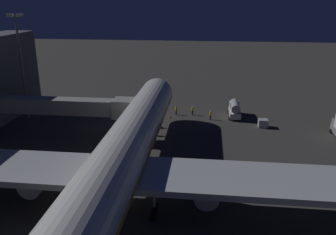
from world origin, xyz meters
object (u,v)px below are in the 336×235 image
ground_crew_under_port_wing (176,110)px  traffic_cone_nose_starboard (148,116)px  jet_bridge (68,106)px  baggage_container_mid_row (263,123)px  ground_crew_by_belt_loader (210,115)px  ground_crew_marshaller_fwd (193,110)px  apron_floodlight_mast (21,61)px  traffic_cone_nose_port (170,117)px  airliner_at_gate (113,173)px  fuel_tanker (235,109)px

ground_crew_under_port_wing → traffic_cone_nose_starboard: 5.91m
jet_bridge → baggage_container_mid_row: 34.78m
ground_crew_by_belt_loader → ground_crew_marshaller_fwd: 4.41m
apron_floodlight_mast → traffic_cone_nose_port: bearing=-173.2°
jet_bridge → airliner_at_gate: bearing=122.0°
apron_floodlight_mast → fuel_tanker: 41.99m
baggage_container_mid_row → traffic_cone_nose_port: bearing=-10.2°
airliner_at_gate → baggage_container_mid_row: size_ratio=41.64×
airliner_at_gate → ground_crew_marshaller_fwd: 36.90m
jet_bridge → apron_floodlight_mast: size_ratio=1.29×
baggage_container_mid_row → traffic_cone_nose_port: 17.85m
ground_crew_by_belt_loader → traffic_cone_nose_port: (7.96, -0.15, -0.76)m
jet_bridge → traffic_cone_nose_port: bearing=-142.8°
apron_floodlight_mast → traffic_cone_nose_port: apron_floodlight_mast is taller
airliner_at_gate → apron_floodlight_mast: (25.50, -30.34, 6.02)m
traffic_cone_nose_port → ground_crew_under_port_wing: bearing=-116.8°
ground_crew_by_belt_loader → fuel_tanker: bearing=-152.3°
baggage_container_mid_row → traffic_cone_nose_port: (17.56, -3.15, -0.46)m
airliner_at_gate → jet_bridge: size_ratio=2.73×
ground_crew_under_port_wing → jet_bridge: bearing=39.9°
apron_floodlight_mast → ground_crew_by_belt_loader: apron_floodlight_mast is taller
fuel_tanker → ground_crew_under_port_wing: size_ratio=3.16×
apron_floodlight_mast → ground_crew_marshaller_fwd: size_ratio=10.77×
fuel_tanker → ground_crew_under_port_wing: (11.68, 0.25, -0.61)m
jet_bridge → fuel_tanker: 32.12m
baggage_container_mid_row → airliner_at_gate: bearing=57.1°
ground_crew_by_belt_loader → ground_crew_under_port_wing: 7.26m
ground_crew_under_port_wing → baggage_container_mid_row: bearing=162.3°
traffic_cone_nose_port → baggage_container_mid_row: bearing=169.8°
airliner_at_gate → baggage_container_mid_row: airliner_at_gate is taller
airliner_at_gate → ground_crew_marshaller_fwd: (-6.56, -36.05, -4.36)m
airliner_at_gate → apron_floodlight_mast: size_ratio=3.53×
apron_floodlight_mast → fuel_tanker: size_ratio=3.34×
jet_bridge → traffic_cone_nose_port: (-15.75, -11.95, -5.19)m
airliner_at_gate → jet_bridge: bearing=-58.0°
jet_bridge → ground_crew_under_port_wing: bearing=-140.1°
baggage_container_mid_row → ground_crew_under_port_wing: bearing=-17.7°
apron_floodlight_mast → ground_crew_marshaller_fwd: 34.18m
ground_crew_by_belt_loader → ground_crew_marshaller_fwd: ground_crew_by_belt_loader is taller
ground_crew_marshaller_fwd → traffic_cone_nose_port: (4.36, 2.39, -0.74)m
apron_floodlight_mast → traffic_cone_nose_starboard: (-23.30, -3.32, -11.13)m
jet_bridge → traffic_cone_nose_port: size_ratio=46.62×
airliner_at_gate → apron_floodlight_mast: airliner_at_gate is taller
apron_floodlight_mast → ground_crew_under_port_wing: 31.05m
ground_crew_marshaller_fwd → traffic_cone_nose_starboard: size_ratio=3.35×
jet_bridge → ground_crew_marshaller_fwd: jet_bridge is taller
apron_floodlight_mast → baggage_container_mid_row: bearing=-179.8°
airliner_at_gate → ground_crew_under_port_wing: size_ratio=37.29×
traffic_cone_nose_port → apron_floodlight_mast: bearing=6.8°
apron_floodlight_mast → ground_crew_under_port_wing: apron_floodlight_mast is taller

